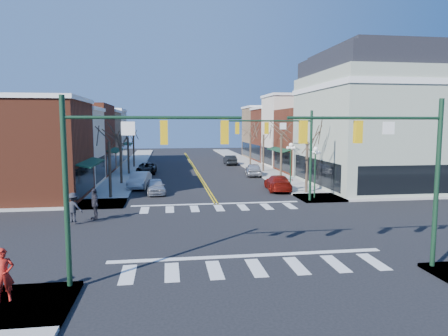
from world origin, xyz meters
name	(u,v)px	position (x,y,z in m)	size (l,w,h in m)	color
ground	(233,230)	(0.00, 0.00, 0.00)	(160.00, 160.00, 0.00)	black
sidewalk_left	(119,182)	(-8.75, 20.00, 0.07)	(3.50, 70.00, 0.15)	#9E9B93
sidewalk_right	(281,179)	(8.75, 20.00, 0.07)	(3.50, 70.00, 0.15)	#9E9B93
bldg_left_brick_a	(20,151)	(-15.50, 11.75, 4.00)	(10.00, 8.50, 8.00)	maroon
bldg_left_stucco_a	(48,148)	(-15.50, 19.50, 3.75)	(10.00, 7.00, 7.50)	beige
bldg_left_brick_b	(68,140)	(-15.50, 27.50, 4.25)	(10.00, 9.00, 8.50)	maroon
bldg_left_tan	(82,140)	(-15.50, 35.75, 3.90)	(10.00, 7.50, 7.80)	#9B7955
bldg_left_stucco_b	(92,137)	(-15.50, 43.50, 4.10)	(10.00, 8.00, 8.20)	beige
bldg_right_brick_a	(321,141)	(15.50, 25.75, 4.00)	(10.00, 8.50, 8.00)	maroon
bldg_right_stucco	(301,132)	(15.50, 33.50, 5.00)	(10.00, 7.00, 10.00)	beige
bldg_right_brick_b	(285,136)	(15.50, 41.00, 4.25)	(10.00, 8.00, 8.50)	maroon
bldg_right_tan	(273,133)	(15.50, 49.00, 4.50)	(10.00, 8.00, 9.00)	#9B7955
victorian_corner	(375,119)	(16.50, 14.50, 6.66)	(12.25, 14.25, 13.30)	#9CA690
traffic_mast_near_left	(117,164)	(-5.55, -7.40, 4.71)	(6.60, 0.28, 7.20)	#14331E
traffic_mast_near_right	(397,160)	(5.55, -7.40, 4.71)	(6.60, 0.28, 7.20)	#14331E
traffic_mast_far_right	(288,143)	(5.55, 7.40, 4.71)	(6.60, 0.28, 7.20)	#14331E
lamppost_corner	(315,163)	(8.20, 8.50, 2.96)	(0.36, 0.36, 4.33)	#14331E
lamppost_midblock	(291,157)	(8.20, 15.00, 2.96)	(0.36, 0.36, 4.33)	#14331E
tree_left_a	(110,170)	(-8.40, 11.00, 2.38)	(0.24, 0.24, 4.76)	#382B21
tree_left_b	(121,160)	(-8.40, 19.00, 2.52)	(0.24, 0.24, 5.04)	#382B21
tree_left_c	(128,156)	(-8.40, 27.00, 2.27)	(0.24, 0.24, 4.55)	#382B21
tree_left_d	(134,150)	(-8.40, 35.00, 2.45)	(0.24, 0.24, 4.90)	#382B21
tree_right_a	(307,168)	(8.40, 11.00, 2.31)	(0.24, 0.24, 4.62)	#382B21
tree_right_b	(281,157)	(8.40, 19.00, 2.59)	(0.24, 0.24, 5.18)	#382B21
tree_right_c	(263,153)	(8.40, 27.00, 2.42)	(0.24, 0.24, 4.83)	#382B21
tree_right_d	(250,149)	(8.40, 35.00, 2.48)	(0.24, 0.24, 4.97)	#382B21
car_left_near	(155,186)	(-4.80, 12.93, 0.67)	(1.59, 3.95, 1.35)	#BBBBC0
car_left_mid	(140,180)	(-6.40, 16.39, 0.77)	(1.62, 4.65, 1.53)	silver
car_left_far	(147,168)	(-6.28, 27.55, 0.68)	(2.26, 4.91, 1.36)	black
car_right_near	(278,183)	(6.40, 13.10, 0.73)	(2.03, 5.00, 1.45)	maroon
car_right_mid	(253,170)	(6.40, 23.79, 0.76)	(1.79, 4.46, 1.52)	#B7B7BC
car_right_far	(230,160)	(5.68, 36.95, 0.72)	(1.53, 4.39, 1.45)	black
pedestrian_red_a	(3,275)	(-9.28, -8.48, 1.07)	(0.67, 0.44, 1.85)	#B01B12
pedestrian_dark_a	(95,204)	(-8.31, 3.24, 1.14)	(1.16, 0.48, 1.97)	#22222A
pedestrian_dark_b	(73,208)	(-9.47, 2.66, 1.07)	(1.18, 0.68, 1.83)	black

